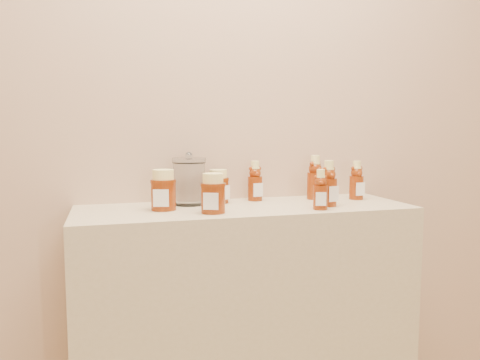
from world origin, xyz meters
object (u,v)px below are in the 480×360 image
object	(u,v)px
bear_bottle_front_left	(321,187)
glass_canister	(189,179)
honey_jar_left	(163,190)
bear_bottle_back_left	(255,178)
display_table	(245,327)

from	to	relation	value
bear_bottle_front_left	glass_canister	world-z (taller)	glass_canister
honey_jar_left	bear_bottle_front_left	bearing A→B (deg)	3.31
bear_bottle_back_left	bear_bottle_front_left	xyz separation A→B (m)	(0.16, -0.26, -0.01)
display_table	glass_canister	distance (m)	0.58
display_table	bear_bottle_back_left	world-z (taller)	bear_bottle_back_left
bear_bottle_front_left	honey_jar_left	distance (m)	0.54
display_table	glass_canister	xyz separation A→B (m)	(-0.19, 0.10, 0.54)
honey_jar_left	glass_canister	world-z (taller)	glass_canister
display_table	honey_jar_left	size ratio (longest dim) A/B	8.59
display_table	glass_canister	size ratio (longest dim) A/B	6.37
display_table	bear_bottle_front_left	distance (m)	0.59
bear_bottle_back_left	glass_canister	distance (m)	0.27
display_table	honey_jar_left	distance (m)	0.60
display_table	bear_bottle_front_left	world-z (taller)	bear_bottle_front_left
glass_canister	bear_bottle_back_left	bearing A→B (deg)	6.83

